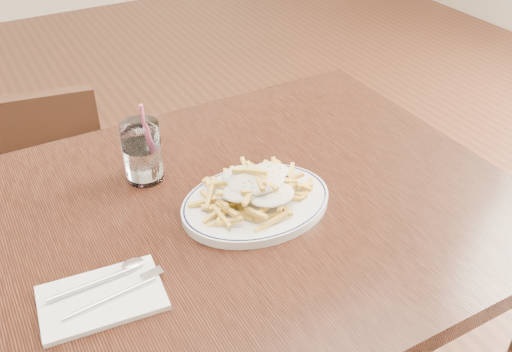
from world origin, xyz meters
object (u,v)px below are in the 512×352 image
loaded_fries (256,185)px  chair_far (42,196)px  table (202,252)px  fries_plate (256,203)px  water_glass (143,155)px

loaded_fries → chair_far: bearing=114.9°
chair_far → loaded_fries: 0.81m
table → chair_far: bearing=107.4°
fries_plate → loaded_fries: bearing=172.9°
fries_plate → water_glass: bearing=127.3°
chair_far → water_glass: 0.61m
loaded_fries → table: bearing=170.5°
fries_plate → water_glass: (-0.14, 0.19, 0.04)m
fries_plate → loaded_fries: 0.04m
chair_far → fries_plate: (0.31, -0.66, 0.31)m
chair_far → water_glass: size_ratio=4.85×
chair_far → table: bearing=-72.6°
fries_plate → chair_far: bearing=114.9°
fries_plate → loaded_fries: (-0.00, 0.00, 0.04)m
water_glass → chair_far: bearing=109.0°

